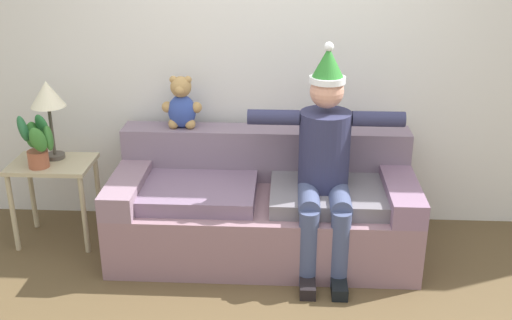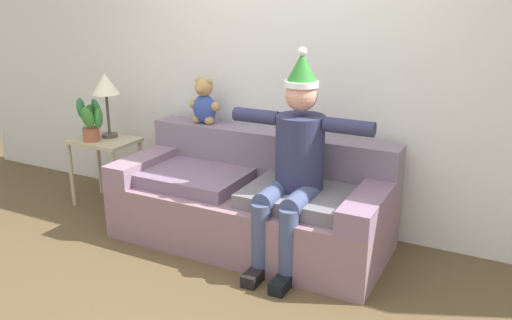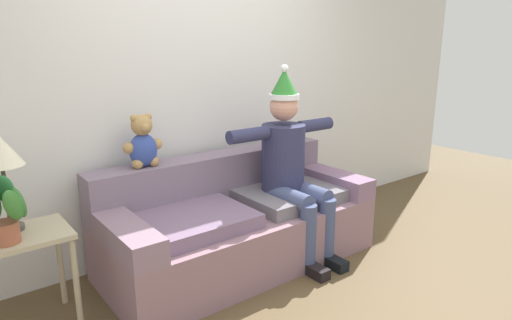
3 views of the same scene
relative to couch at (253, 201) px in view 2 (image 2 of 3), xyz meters
The scene contains 8 objects.
ground_plane 1.06m from the couch, 90.00° to the right, with size 10.00×10.00×0.00m, color brown.
back_wall 1.16m from the couch, 90.00° to the left, with size 7.00×0.10×2.70m, color silver.
couch is the anchor object (origin of this frame).
person_seated 0.62m from the couch, 21.94° to the right, with size 1.02×0.77×1.50m.
teddy_bear 0.93m from the couch, 154.83° to the left, with size 0.29×0.17×0.38m.
side_table 1.51m from the couch, behind, with size 0.57×0.41×0.61m.
table_lamp 1.68m from the couch, behind, with size 0.24×0.24×0.56m.
potted_plant 1.62m from the couch, behind, with size 0.27×0.26×0.39m.
Camera 2 is at (1.72, -2.27, 1.84)m, focal length 36.66 mm.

